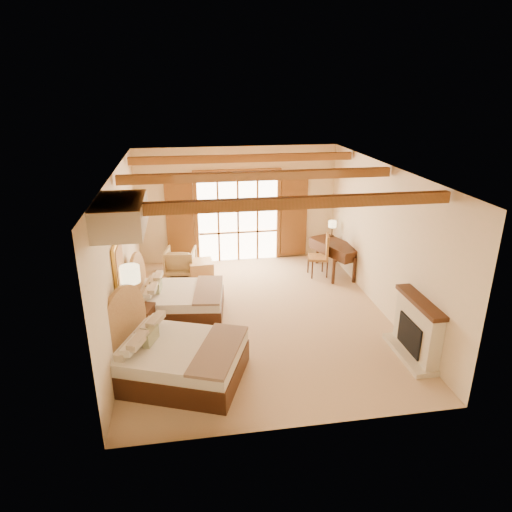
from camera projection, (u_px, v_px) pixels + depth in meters
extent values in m
plane|color=#D1AE87|center=(258.00, 316.00, 9.98)|extent=(7.00, 7.00, 0.00)
plane|color=beige|center=(238.00, 205.00, 12.64)|extent=(5.50, 0.00, 5.50)
plane|color=beige|center=(121.00, 255.00, 9.00)|extent=(0.00, 7.00, 7.00)
plane|color=beige|center=(384.00, 240.00, 9.82)|extent=(0.00, 7.00, 7.00)
plane|color=#A96E2E|center=(258.00, 169.00, 8.84)|extent=(7.00, 7.00, 0.00)
cube|color=white|center=(238.00, 218.00, 12.73)|extent=(2.20, 0.02, 2.50)
cube|color=brown|center=(180.00, 220.00, 12.46)|extent=(0.75, 0.06, 2.40)
cube|color=brown|center=(294.00, 215.00, 12.94)|extent=(0.75, 0.06, 2.40)
cube|color=#C1B29C|center=(417.00, 330.00, 8.33)|extent=(0.25, 1.30, 1.10)
cube|color=black|center=(413.00, 335.00, 8.36)|extent=(0.18, 0.80, 0.60)
cube|color=#C1B29C|center=(409.00, 354.00, 8.50)|extent=(0.45, 1.40, 0.10)
cube|color=#411B0F|center=(421.00, 302.00, 8.13)|extent=(0.30, 1.40, 0.08)
cube|color=gold|center=(118.00, 261.00, 8.26)|extent=(0.05, 0.95, 0.75)
cube|color=#C78631|center=(120.00, 261.00, 8.27)|extent=(0.02, 0.82, 0.62)
cube|color=beige|center=(121.00, 215.00, 6.73)|extent=(0.70, 1.40, 0.45)
cube|color=#411B0F|center=(180.00, 367.00, 7.83)|extent=(2.53, 2.24, 0.41)
cube|color=silver|center=(178.00, 351.00, 7.72)|extent=(2.48, 2.19, 0.23)
cube|color=#917761|center=(220.00, 341.00, 7.78)|extent=(1.17, 1.74, 0.05)
cube|color=gray|center=(148.00, 341.00, 7.57)|extent=(0.27, 0.45, 0.25)
cube|color=#411B0F|center=(180.00, 306.00, 10.00)|extent=(2.05, 1.65, 0.37)
cube|color=silver|center=(179.00, 295.00, 9.90)|extent=(2.01, 1.62, 0.20)
cube|color=#917761|center=(208.00, 288.00, 9.96)|extent=(0.75, 1.51, 0.05)
cube|color=gray|center=(158.00, 287.00, 9.76)|extent=(0.16, 0.40, 0.22)
cube|color=#411B0F|center=(141.00, 321.00, 9.14)|extent=(0.63, 0.63, 0.61)
cylinder|color=#362318|center=(138.00, 348.00, 8.75)|extent=(0.24, 0.24, 0.03)
cylinder|color=#362318|center=(134.00, 314.00, 8.49)|extent=(0.04, 0.04, 1.45)
cylinder|color=#FFEFAB|center=(130.00, 274.00, 8.21)|extent=(0.36, 0.36, 0.30)
imported|color=#A28755|center=(181.00, 261.00, 12.07)|extent=(0.88, 0.90, 0.71)
cube|color=tan|center=(201.00, 269.00, 11.91)|extent=(0.65, 0.65, 0.44)
cube|color=#411B0F|center=(336.00, 244.00, 11.99)|extent=(1.16, 1.67, 0.05)
cube|color=#411B0F|center=(336.00, 249.00, 12.04)|extent=(1.13, 1.62, 0.24)
cube|color=#9F7136|center=(318.00, 258.00, 11.91)|extent=(0.61, 0.61, 0.07)
cube|color=#9F7136|center=(327.00, 245.00, 11.82)|extent=(0.18, 0.50, 0.61)
cylinder|color=#362318|center=(332.00, 236.00, 12.51)|extent=(0.13, 0.13, 0.02)
cylinder|color=#362318|center=(332.00, 230.00, 12.46)|extent=(0.03, 0.03, 0.31)
cylinder|color=#FFEFAB|center=(332.00, 224.00, 12.39)|extent=(0.22, 0.22, 0.17)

